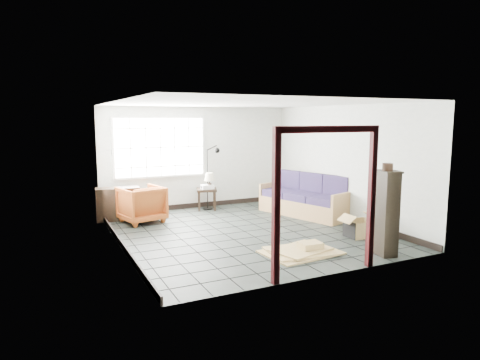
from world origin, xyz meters
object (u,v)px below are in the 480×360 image
futon_sofa (306,200)px  side_table (207,192)px  armchair (141,202)px  tall_shelf (387,213)px

futon_sofa → side_table: 2.52m
armchair → side_table: bearing=-174.8°
futon_sofa → side_table: (-1.95, 1.59, 0.09)m
armchair → side_table: armchair is taller
futon_sofa → tall_shelf: (-0.55, -3.16, 0.38)m
armchair → side_table: size_ratio=1.43×
side_table → futon_sofa: bearing=-39.1°
armchair → tall_shelf: 5.23m
futon_sofa → armchair: 3.88m
armchair → tall_shelf: bearing=113.9°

